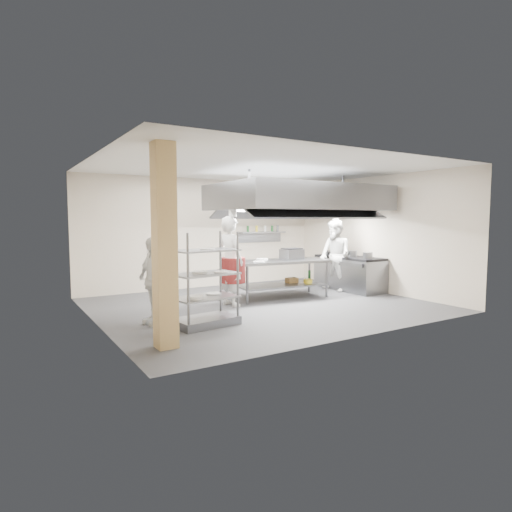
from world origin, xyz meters
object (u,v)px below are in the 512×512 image
chef_plating (154,281)px  griddle (292,254)px  cooking_range (349,274)px  stockpot (352,254)px  island (281,279)px  chef_line (335,256)px  chef_head (231,261)px  pass_rack (205,279)px

chef_plating → griddle: chef_plating is taller
cooking_range → stockpot: stockpot is taller
island → chef_line: 1.81m
griddle → stockpot: 1.77m
chef_head → griddle: chef_head is taller
chef_head → chef_plating: size_ratio=1.24×
chef_head → stockpot: bearing=-99.2°
cooking_range → chef_plating: 5.77m
cooking_range → stockpot: (-0.10, -0.20, 0.57)m
chef_head → island: bearing=-91.1°
chef_head → griddle: 1.87m
griddle → cooking_range: bearing=-6.3°
griddle → chef_head: bearing=-175.0°
pass_rack → griddle: pass_rack is taller
pass_rack → cooking_range: pass_rack is taller
cooking_range → stockpot: size_ratio=8.01×
chef_plating → island: bearing=93.4°
cooking_range → chef_plating: size_ratio=1.26×
pass_rack → chef_head: (1.23, 1.35, 0.14)m
island → griddle: (0.38, 0.07, 0.58)m
cooking_range → griddle: 1.94m
chef_plating → griddle: 3.98m
chef_head → chef_line: bearing=-95.0°
pass_rack → chef_plating: size_ratio=1.06×
island → cooking_range: 2.22m
pass_rack → cooking_range: 5.17m
island → pass_rack: bearing=-144.0°
island → pass_rack: size_ratio=1.37×
griddle → stockpot: size_ratio=2.00×
chef_head → chef_plating: 2.14m
chef_line → griddle: 1.37m
chef_plating → cooking_range: bearing=87.2°
chef_line → griddle: size_ratio=3.75×
cooking_range → chef_head: size_ratio=1.02×
chef_line → chef_plating: (-5.20, -0.97, -0.15)m
cooking_range → chef_line: (-0.48, 0.04, 0.52)m
chef_line → stockpot: size_ratio=7.52×
island → stockpot: stockpot is taller
island → pass_rack: 3.14m
pass_rack → chef_head: chef_head is taller
island → griddle: size_ratio=4.57×
chef_plating → chef_head: bearing=99.0°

